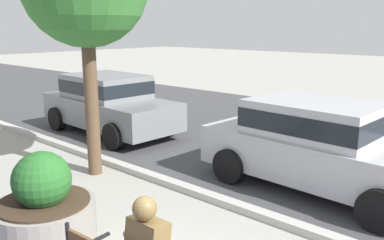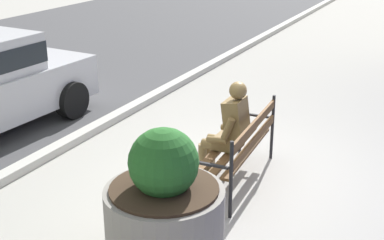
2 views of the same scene
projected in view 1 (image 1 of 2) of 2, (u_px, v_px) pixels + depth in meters
The scene contains 4 objects.
curb_stone at pixel (295, 226), 5.71m from camera, with size 60.00×0.20×0.12m, color #B2AFA8.
concrete_planter at pixel (45, 220), 4.87m from camera, with size 1.19×1.19×1.39m.
parked_car_grey at pixel (109, 102), 10.82m from camera, with size 4.18×2.08×1.56m.
parked_car_silver at pixel (319, 143), 7.03m from camera, with size 4.18×2.08×1.56m.
Camera 1 is at (2.37, -1.99, 2.80)m, focal length 38.05 mm.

